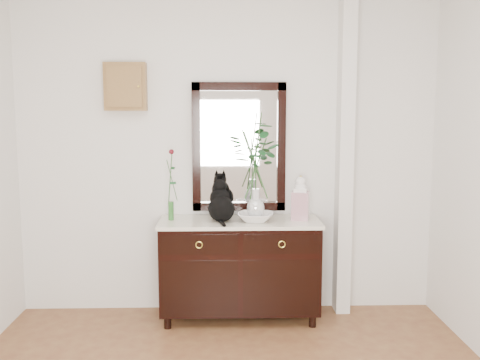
{
  "coord_description": "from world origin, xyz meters",
  "views": [
    {
      "loc": [
        -0.02,
        -2.61,
        1.76
      ],
      "look_at": [
        0.1,
        1.63,
        1.2
      ],
      "focal_mm": 40.0,
      "sensor_mm": 36.0,
      "label": 1
    }
  ],
  "objects_px": {
    "sideboard": "(240,264)",
    "cat": "(221,200)",
    "lotus_bowl": "(256,217)",
    "ginger_jar": "(300,197)"
  },
  "relations": [
    {
      "from": "ginger_jar",
      "to": "lotus_bowl",
      "type": "bearing_deg",
      "value": -169.6
    },
    {
      "from": "sideboard",
      "to": "cat",
      "type": "relative_size",
      "value": 3.81
    },
    {
      "from": "sideboard",
      "to": "cat",
      "type": "distance_m",
      "value": 0.57
    },
    {
      "from": "cat",
      "to": "lotus_bowl",
      "type": "height_order",
      "value": "cat"
    },
    {
      "from": "sideboard",
      "to": "lotus_bowl",
      "type": "xyz_separation_m",
      "value": [
        0.13,
        -0.05,
        0.41
      ]
    },
    {
      "from": "cat",
      "to": "lotus_bowl",
      "type": "relative_size",
      "value": 1.19
    },
    {
      "from": "lotus_bowl",
      "to": "cat",
      "type": "bearing_deg",
      "value": 176.14
    },
    {
      "from": "lotus_bowl",
      "to": "ginger_jar",
      "type": "bearing_deg",
      "value": 10.4
    },
    {
      "from": "lotus_bowl",
      "to": "ginger_jar",
      "type": "xyz_separation_m",
      "value": [
        0.38,
        0.07,
        0.15
      ]
    },
    {
      "from": "cat",
      "to": "lotus_bowl",
      "type": "xyz_separation_m",
      "value": [
        0.28,
        -0.02,
        -0.14
      ]
    }
  ]
}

